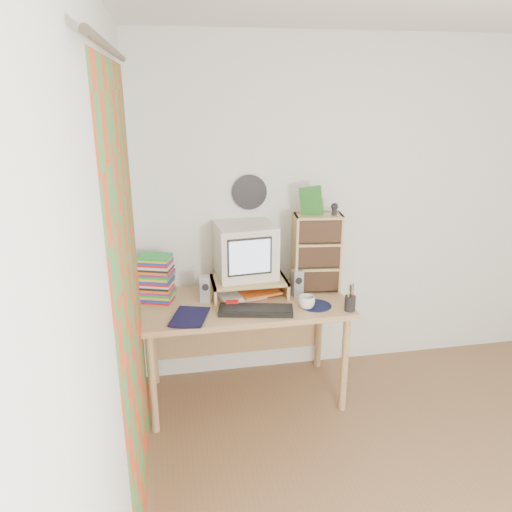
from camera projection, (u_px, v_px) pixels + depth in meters
name	position (u px, v px, depth m)	size (l,w,h in m)	color
back_wall	(370.00, 211.00, 3.77)	(3.50, 3.50, 0.00)	silver
left_wall	(111.00, 341.00, 1.84)	(3.50, 3.50, 0.00)	silver
curtain	(131.00, 311.00, 2.33)	(2.20, 2.20, 0.00)	red
wall_disc	(249.00, 192.00, 3.53)	(0.25, 0.25, 0.02)	black
desk	(243.00, 315.00, 3.51)	(1.40, 0.70, 0.75)	tan
monitor_riser	(249.00, 282.00, 3.48)	(0.52, 0.30, 0.12)	tan
crt_monitor	(246.00, 251.00, 3.46)	(0.39, 0.39, 0.37)	beige
speaker_left	(205.00, 289.00, 3.38)	(0.07, 0.07, 0.18)	#B1B1B6
speaker_right	(297.00, 283.00, 3.48)	(0.07, 0.07, 0.19)	#B1B1B6
keyboard	(256.00, 310.00, 3.23)	(0.48, 0.16, 0.03)	black
dvd_stack	(157.00, 280.00, 3.37)	(0.21, 0.15, 0.30)	brown
cd_rack	(317.00, 253.00, 3.51)	(0.33, 0.18, 0.56)	tan
mug	(307.00, 302.00, 3.28)	(0.11, 0.11, 0.09)	white
diary	(173.00, 314.00, 3.15)	(0.26, 0.19, 0.05)	black
mousepad	(316.00, 306.00, 3.33)	(0.21, 0.21, 0.00)	#101438
pen_cup	(350.00, 300.00, 3.24)	(0.07, 0.07, 0.14)	black
papers	(247.00, 293.00, 3.50)	(0.32, 0.23, 0.04)	silver
red_box	(232.00, 304.00, 3.31)	(0.08, 0.05, 0.04)	red
game_box	(311.00, 201.00, 3.39)	(0.15, 0.03, 0.19)	#1D5D1A
webcam	(334.00, 209.00, 3.40)	(0.05, 0.05, 0.08)	black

